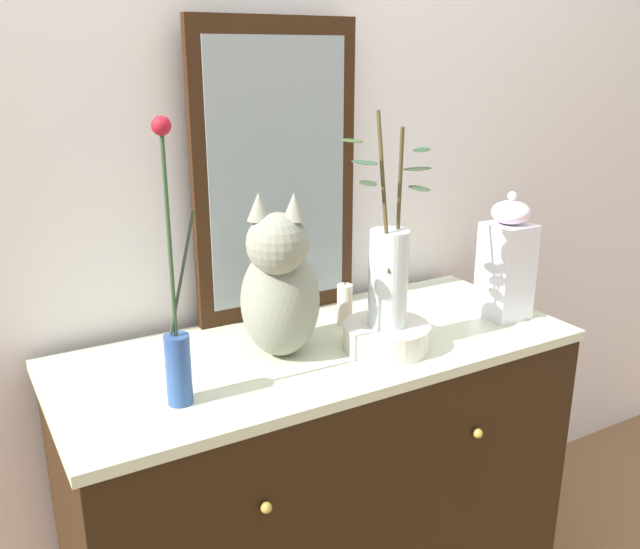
# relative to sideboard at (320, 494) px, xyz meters

# --- Properties ---
(wall_back) EXTENTS (4.40, 0.08, 2.60)m
(wall_back) POSITION_rel_sideboard_xyz_m (0.00, 0.34, 0.87)
(wall_back) COLOR silver
(wall_back) RESTS_ON ground_plane
(sideboard) EXTENTS (1.27, 0.55, 0.86)m
(sideboard) POSITION_rel_sideboard_xyz_m (0.00, 0.00, 0.00)
(sideboard) COLOR black
(sideboard) RESTS_ON ground_plane
(mirror_leaning) EXTENTS (0.45, 0.03, 0.76)m
(mirror_leaning) POSITION_rel_sideboard_xyz_m (0.01, 0.24, 0.81)
(mirror_leaning) COLOR black
(mirror_leaning) RESTS_ON sideboard
(cat_sitting) EXTENTS (0.29, 0.39, 0.40)m
(cat_sitting) POSITION_rel_sideboard_xyz_m (-0.11, -0.00, 0.59)
(cat_sitting) COLOR gray
(cat_sitting) RESTS_ON sideboard
(vase_slim_green) EXTENTS (0.08, 0.05, 0.57)m
(vase_slim_green) POSITION_rel_sideboard_xyz_m (-0.39, -0.11, 0.57)
(vase_slim_green) COLOR #2A4988
(vase_slim_green) RESTS_ON sideboard
(bowl_porcelain) EXTENTS (0.21, 0.21, 0.06)m
(bowl_porcelain) POSITION_rel_sideboard_xyz_m (0.13, -0.10, 0.46)
(bowl_porcelain) COLOR silver
(bowl_porcelain) RESTS_ON sideboard
(vase_glass_clear) EXTENTS (0.22, 0.13, 0.50)m
(vase_glass_clear) POSITION_rel_sideboard_xyz_m (0.13, -0.10, 0.62)
(vase_glass_clear) COLOR silver
(vase_glass_clear) RESTS_ON bowl_porcelain
(jar_lidded_porcelain) EXTENTS (0.11, 0.11, 0.34)m
(jar_lidded_porcelain) POSITION_rel_sideboard_xyz_m (0.52, -0.08, 0.58)
(jar_lidded_porcelain) COLOR white
(jar_lidded_porcelain) RESTS_ON sideboard
(candle_pillar) EXTENTS (0.04, 0.04, 0.12)m
(candle_pillar) POSITION_rel_sideboard_xyz_m (0.13, 0.09, 0.48)
(candle_pillar) COLOR #F4DFC7
(candle_pillar) RESTS_ON sideboard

